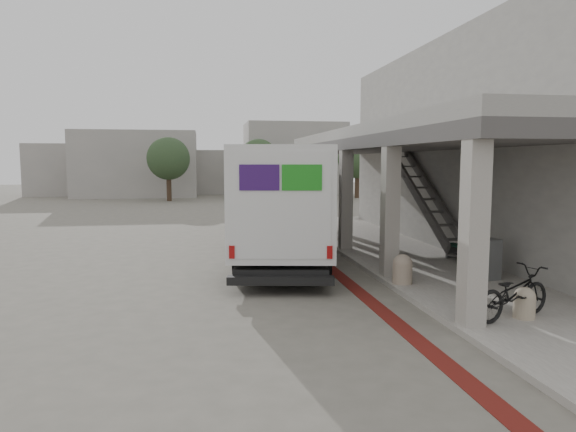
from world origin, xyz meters
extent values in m
plane|color=#635E54|center=(0.00, 0.00, 0.00)|extent=(120.00, 120.00, 0.00)
cube|color=maroon|center=(1.00, 2.00, 0.01)|extent=(0.35, 40.00, 0.01)
cube|color=gray|center=(4.00, 0.00, 0.06)|extent=(4.40, 28.00, 0.12)
cube|color=gray|center=(7.35, 4.50, 3.50)|extent=(4.30, 17.00, 7.00)
cube|color=#4B4846|center=(3.60, 4.50, 3.50)|extent=(3.40, 16.90, 0.35)
cube|color=gray|center=(3.60, 4.50, 3.85)|extent=(3.40, 16.90, 0.35)
cube|color=gray|center=(-8.00, 34.00, 2.75)|extent=(10.00, 6.00, 5.50)
cube|color=gray|center=(-1.00, 38.00, 2.00)|extent=(8.00, 6.00, 4.00)
cube|color=gray|center=(6.00, 36.00, 3.25)|extent=(9.00, 6.00, 6.50)
cube|color=gray|center=(-14.00, 37.00, 2.25)|extent=(7.00, 5.00, 4.50)
cylinder|color=#38281C|center=(-5.00, 28.00, 1.20)|extent=(0.36, 0.36, 2.40)
sphere|color=#273E24|center=(-5.00, 28.00, 3.20)|extent=(3.20, 3.20, 3.20)
cylinder|color=#38281C|center=(2.00, 30.00, 1.20)|extent=(0.36, 0.36, 2.40)
sphere|color=#273E24|center=(2.00, 30.00, 3.20)|extent=(3.20, 3.20, 3.20)
cylinder|color=#38281C|center=(10.00, 29.00, 1.20)|extent=(0.36, 0.36, 2.40)
sphere|color=#273E24|center=(10.00, 29.00, 3.20)|extent=(3.20, 3.20, 3.20)
cube|color=black|center=(-0.17, 2.99, 0.41)|extent=(3.38, 7.44, 0.31)
cube|color=silver|center=(-0.33, 2.08, 2.00)|extent=(3.36, 5.68, 2.66)
cube|color=silver|center=(0.29, 5.56, 1.84)|extent=(2.76, 2.35, 2.36)
cube|color=silver|center=(0.48, 6.62, 0.97)|extent=(2.33, 1.00, 0.82)
cube|color=black|center=(0.43, 6.37, 2.41)|extent=(2.31, 0.89, 1.08)
cube|color=black|center=(-0.82, -0.64, 0.36)|extent=(2.37, 0.67, 0.18)
cube|color=#341359|center=(-1.42, 3.01, 2.46)|extent=(0.27, 1.42, 0.77)
cube|color=#1D861D|center=(-1.69, 1.49, 2.46)|extent=(0.27, 1.42, 0.77)
cube|color=#341359|center=(-1.26, -0.49, 2.61)|extent=(0.86, 0.18, 0.56)
cube|color=#1D861D|center=(-0.35, -0.65, 2.61)|extent=(0.86, 0.18, 0.56)
cylinder|color=black|center=(-0.76, 5.80, 0.46)|extent=(0.44, 0.96, 0.92)
cylinder|color=black|center=(1.36, 5.42, 0.46)|extent=(0.44, 0.96, 0.92)
cylinder|color=black|center=(-1.59, 1.16, 0.46)|extent=(0.44, 0.96, 0.92)
cylinder|color=black|center=(0.53, 0.78, 0.46)|extent=(0.44, 0.96, 0.92)
cube|color=slate|center=(5.20, 1.03, 0.31)|extent=(0.38, 0.18, 0.38)
cube|color=slate|center=(4.77, 2.46, 0.31)|extent=(0.38, 0.18, 0.38)
cube|color=#113325|center=(4.85, 1.70, 0.52)|extent=(0.62, 1.74, 0.04)
cube|color=#113325|center=(4.99, 1.74, 0.52)|extent=(0.62, 1.74, 0.04)
cube|color=#113325|center=(5.12, 1.78, 0.52)|extent=(0.62, 1.74, 0.04)
cylinder|color=#9F9079|center=(3.26, -3.30, 0.31)|extent=(0.38, 0.38, 0.38)
sphere|color=#9F9079|center=(3.26, -3.30, 0.50)|extent=(0.38, 0.38, 0.38)
cylinder|color=gray|center=(2.10, -0.38, 0.35)|extent=(0.46, 0.46, 0.46)
sphere|color=gray|center=(2.10, -0.38, 0.58)|extent=(0.46, 0.46, 0.46)
cube|color=slate|center=(4.30, -0.23, 0.61)|extent=(0.54, 0.66, 0.98)
imported|color=black|center=(3.03, -3.30, 0.60)|extent=(1.92, 1.20, 0.95)
camera|label=1|loc=(-2.47, -11.56, 2.95)|focal=32.00mm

